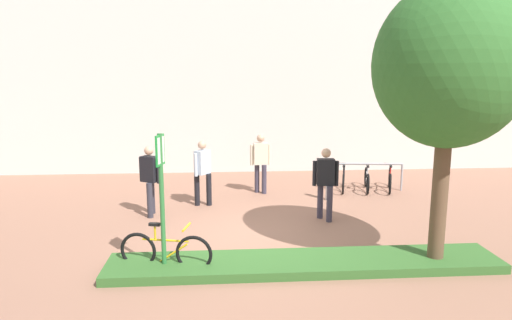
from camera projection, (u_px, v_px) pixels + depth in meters
ground_plane at (249, 237)px, 9.76m from camera, size 60.00×60.00×0.00m
building_facade at (237, 28)px, 15.95m from camera, size 28.00×1.20×10.00m
planter_strip at (305, 263)px, 8.19m from camera, size 7.00×1.10×0.16m
tree_sidewalk at (449, 66)px, 7.67m from camera, size 2.55×2.55×4.96m
parking_sign_post at (161, 183)px, 7.74m from camera, size 0.11×0.36×2.44m
bike_at_sign at (166, 251)px, 8.05m from camera, size 1.65×0.51×0.86m
bike_rack_cluster at (367, 179)px, 13.63m from camera, size 2.10×1.65×0.83m
bollard_steel at (329, 184)px, 12.55m from camera, size 0.16×0.16×0.90m
person_suited_navy at (150, 176)px, 11.07m from camera, size 0.54×0.49×1.72m
person_casual_tan at (261, 160)px, 13.21m from camera, size 0.61×0.30×1.72m
person_suited_dark at (325, 179)px, 10.73m from camera, size 0.61×0.44×1.72m
person_shirt_blue at (203, 169)px, 11.94m from camera, size 0.45×0.50×1.72m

